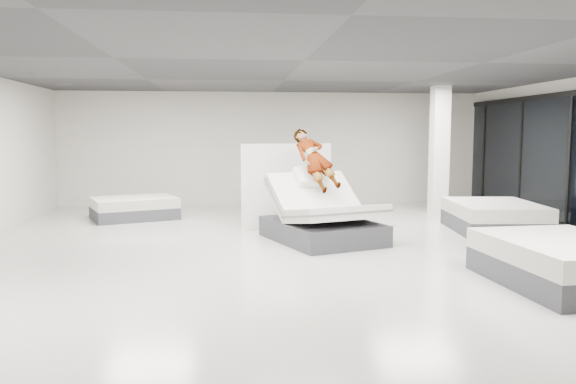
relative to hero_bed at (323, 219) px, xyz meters
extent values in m
plane|color=beige|center=(-0.51, -1.22, -0.42)|extent=(14.00, 14.00, 0.00)
plane|color=#28282B|center=(-0.51, -1.22, 2.78)|extent=(14.00, 14.00, 0.00)
cube|color=beige|center=(-0.51, 5.78, 1.18)|extent=(12.00, 0.04, 3.20)
cube|color=beige|center=(-0.51, -8.22, 1.18)|extent=(12.00, 0.04, 3.20)
cube|color=#3B3B40|center=(-0.01, 0.03, -0.23)|extent=(2.32, 2.65, 0.39)
cube|color=white|center=(-0.13, 0.36, 0.41)|extent=(1.91, 1.52, 0.88)
cube|color=#5D5E62|center=(-0.13, 0.36, 0.41)|extent=(1.89, 1.42, 0.73)
cube|color=white|center=(0.17, -0.47, 0.17)|extent=(1.95, 1.63, 0.40)
cube|color=#5D5E62|center=(0.17, -0.47, 0.17)|extent=(1.97, 1.63, 0.20)
cube|color=silver|center=(-0.18, 0.49, 0.77)|extent=(0.72, 0.62, 0.40)
imported|color=slate|center=(-0.11, 0.31, 0.88)|extent=(1.00, 1.49, 1.29)
cube|color=black|center=(0.21, 0.05, 0.72)|extent=(0.10, 0.15, 0.08)
cube|color=white|center=(-0.52, 1.58, 0.48)|extent=(1.96, 0.54, 1.81)
cube|color=#3B3B40|center=(3.72, 0.70, -0.26)|extent=(1.87, 2.35, 0.33)
cube|color=white|center=(3.72, 0.70, 0.04)|extent=(1.87, 2.35, 0.27)
cube|color=#3B3B40|center=(2.73, -3.39, -0.25)|extent=(1.83, 2.35, 0.34)
cube|color=white|center=(2.73, -3.39, 0.06)|extent=(1.83, 2.35, 0.28)
cube|color=#3B3B40|center=(-4.02, 3.23, -0.28)|extent=(2.25, 1.99, 0.28)
cube|color=white|center=(-4.02, 3.23, -0.03)|extent=(2.25, 1.99, 0.23)
cube|color=white|center=(3.49, 3.28, 1.18)|extent=(0.40, 0.40, 3.20)
cube|color=black|center=(5.39, 0.78, 1.03)|extent=(0.09, 0.08, 2.80)
cube|color=black|center=(5.39, 2.78, 1.03)|extent=(0.09, 0.08, 2.80)
cube|color=black|center=(5.39, 4.78, 1.03)|extent=(0.09, 0.08, 2.80)
camera|label=1|loc=(-1.73, -10.34, 1.61)|focal=35.00mm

